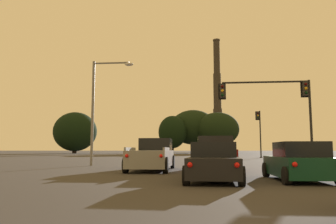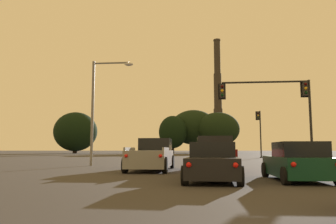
% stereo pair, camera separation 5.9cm
% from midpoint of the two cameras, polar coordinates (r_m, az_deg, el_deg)
% --- Properties ---
extents(hatchback_right_lane_second, '(1.93, 4.12, 1.44)m').
position_cam_midpoint_polar(hatchback_right_lane_second, '(13.26, 21.72, -8.21)').
color(hatchback_right_lane_second, '#0F3823').
rests_on(hatchback_right_lane_second, ground_plane).
extents(sedan_center_lane_second, '(2.19, 4.78, 1.43)m').
position_cam_midpoint_polar(sedan_center_lane_second, '(12.70, 7.92, -8.69)').
color(sedan_center_lane_second, black).
rests_on(sedan_center_lane_second, ground_plane).
extents(pickup_truck_left_lane_front, '(2.19, 5.51, 1.82)m').
position_cam_midpoint_polar(pickup_truck_left_lane_front, '(18.64, -2.67, -7.62)').
color(pickup_truck_left_lane_front, gray).
rests_on(pickup_truck_left_lane_front, ground_plane).
extents(suv_center_lane_front, '(2.21, 4.95, 1.86)m').
position_cam_midpoint_polar(suv_center_lane_front, '(18.26, 8.08, -7.29)').
color(suv_center_lane_front, maroon).
rests_on(suv_center_lane_front, ground_plane).
extents(traffic_light_overhead_right, '(6.92, 0.50, 6.33)m').
position_cam_midpoint_polar(traffic_light_overhead_right, '(25.89, 18.77, 2.11)').
color(traffic_light_overhead_right, black).
rests_on(traffic_light_overhead_right, ground_plane).
extents(traffic_light_far_right, '(0.78, 0.50, 6.57)m').
position_cam_midpoint_polar(traffic_light_far_right, '(47.69, 15.67, -2.53)').
color(traffic_light_far_right, black).
rests_on(traffic_light_far_right, ground_plane).
extents(street_lamp, '(3.06, 0.36, 7.63)m').
position_cam_midpoint_polar(street_lamp, '(24.34, -11.77, 2.07)').
color(street_lamp, slate).
rests_on(street_lamp, ground_plane).
extents(smokestack, '(7.24, 7.24, 58.26)m').
position_cam_midpoint_polar(smokestack, '(168.86, 8.71, 0.90)').
color(smokestack, '#2B2722').
rests_on(smokestack, ground_plane).
extents(treeline_center_left, '(13.96, 12.57, 13.10)m').
position_cam_midpoint_polar(treeline_center_left, '(99.75, 4.49, -2.68)').
color(treeline_center_left, black).
rests_on(treeline_center_left, ground_plane).
extents(treeline_left_mid, '(12.51, 11.26, 11.93)m').
position_cam_midpoint_polar(treeline_left_mid, '(96.43, 8.71, -2.98)').
color(treeline_left_mid, black).
rests_on(treeline_left_mid, ground_plane).
extents(treeline_far_left, '(8.06, 7.26, 10.82)m').
position_cam_midpoint_polar(treeline_far_left, '(94.28, 0.86, -3.51)').
color(treeline_far_left, black).
rests_on(treeline_far_left, ground_plane).
extents(treeline_center_right, '(12.66, 11.40, 12.04)m').
position_cam_midpoint_polar(treeline_center_right, '(99.62, -15.80, -3.31)').
color(treeline_center_right, black).
rests_on(treeline_center_right, ground_plane).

